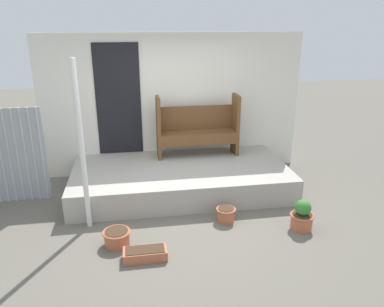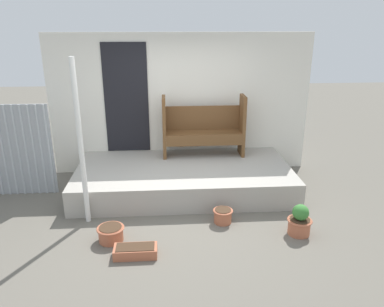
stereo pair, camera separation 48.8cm
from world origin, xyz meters
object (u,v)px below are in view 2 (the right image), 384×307
Objects in this scene: flower_pot_left at (111,233)px; flower_pot_right at (300,221)px; planter_box_rect at (136,251)px; bench at (203,127)px; support_post at (81,145)px; flower_pot_middle at (223,215)px.

flower_pot_right is (2.57, -0.01, 0.08)m from flower_pot_left.
planter_box_rect is at bearing -170.75° from flower_pot_right.
flower_pot_left reaches higher than planter_box_rect.
bench is 2.88m from planter_box_rect.
flower_pot_right reaches higher than planter_box_rect.
support_post is 6.41× the size of flower_pot_left.
bench is at bearing 117.60° from flower_pot_right.
flower_pot_left is (0.41, -0.55, -1.07)m from support_post.
planter_box_rect is at bearing -113.89° from bench.
flower_pot_middle is at bearing 159.05° from flower_pot_right.
flower_pot_left is at bearing 179.72° from flower_pot_right.
flower_pot_right is at bearing -10.80° from support_post.
bench reaches higher than flower_pot_middle.
planter_box_rect is (-1.21, -0.75, -0.05)m from flower_pot_middle.
flower_pot_middle reaches higher than planter_box_rect.
support_post is at bearing -139.85° from bench.
flower_pot_left is 0.68× the size of planter_box_rect.
bench is 2.54m from flower_pot_right.
flower_pot_right is (1.00, -0.38, 0.08)m from flower_pot_middle.
support_post is at bearing 169.20° from flower_pot_right.
bench is at bearing 55.83° from flower_pot_left.
support_post reaches higher than flower_pot_left.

